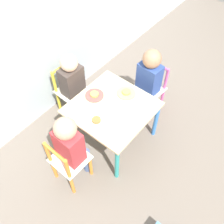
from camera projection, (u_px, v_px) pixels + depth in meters
ground_plane at (112, 137)px, 2.50m from camera, size 6.00×6.00×0.00m
kids_table at (112, 111)px, 2.19m from camera, size 0.63×0.63×0.45m
chair_yellow at (71, 91)px, 2.51m from camera, size 0.27×0.27×0.53m
chair_orange at (68, 162)px, 2.04m from camera, size 0.26×0.26×0.53m
chair_pink at (150, 89)px, 2.53m from camera, size 0.28×0.28×0.53m
child_back at (73, 82)px, 2.36m from camera, size 0.21×0.21×0.72m
child_left at (71, 144)px, 1.92m from camera, size 0.22×0.20×0.75m
child_right at (148, 78)px, 2.36m from camera, size 0.22×0.21×0.75m
plate_back at (94, 95)px, 2.21m from camera, size 0.16×0.16×0.03m
plate_left at (96, 121)px, 2.05m from camera, size 0.16×0.16×0.03m
plate_right at (126, 93)px, 2.23m from camera, size 0.16×0.16×0.03m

